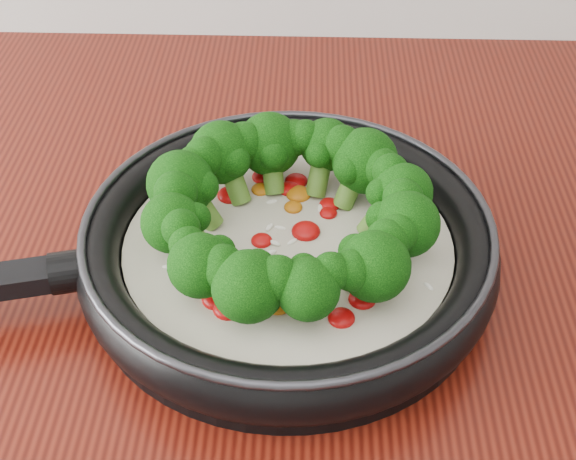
{
  "coord_description": "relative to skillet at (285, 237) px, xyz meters",
  "views": [
    {
      "loc": [
        0.01,
        0.53,
        1.38
      ],
      "look_at": [
        -0.0,
        1.04,
        0.95
      ],
      "focal_mm": 48.96,
      "sensor_mm": 36.0,
      "label": 1
    }
  ],
  "objects": [
    {
      "name": "skillet",
      "position": [
        0.0,
        0.0,
        0.0
      ],
      "size": [
        0.59,
        0.43,
        0.1
      ],
      "color": "black",
      "rests_on": "counter"
    }
  ]
}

